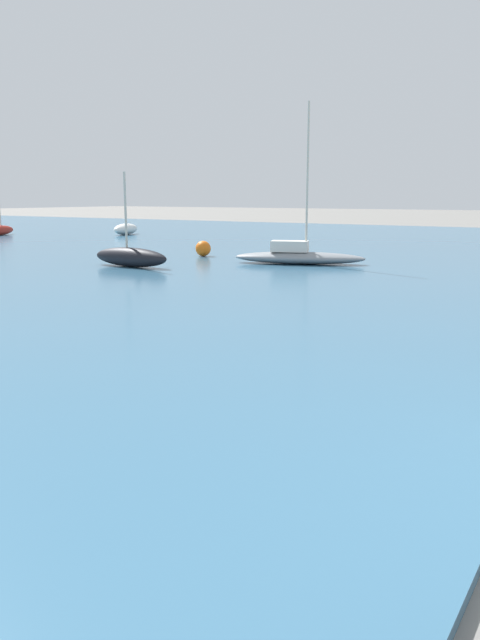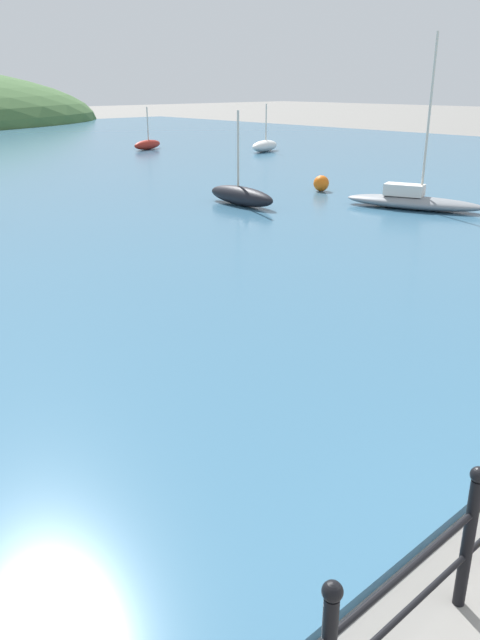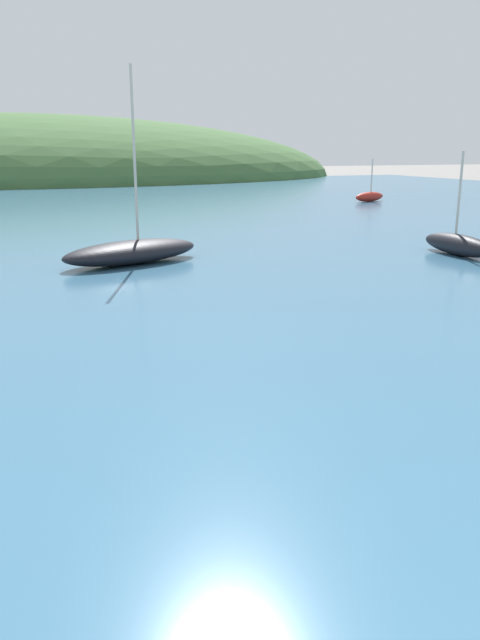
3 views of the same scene
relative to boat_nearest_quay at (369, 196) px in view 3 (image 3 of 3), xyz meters
name	(u,v)px [view 3 (image 3 of 3)]	position (x,y,z in m)	size (l,w,h in m)	color
water	(56,212)	(-17.02, 1.06, -0.33)	(80.00, 60.00, 0.10)	#386684
far_hillside	(19,180)	(-17.02, 36.83, -0.38)	(66.94, 36.81, 12.63)	#3D6033
boat_nearest_quay	(369,196)	(0.00, 0.00, 0.00)	(2.32, 1.22, 2.33)	maroon
boat_green_fishing	(458,244)	(-7.85, -16.59, 0.02)	(0.73, 2.82, 2.83)	black
boat_far_left	(132,251)	(-16.62, -14.50, 0.03)	(4.13, 2.59, 4.88)	black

